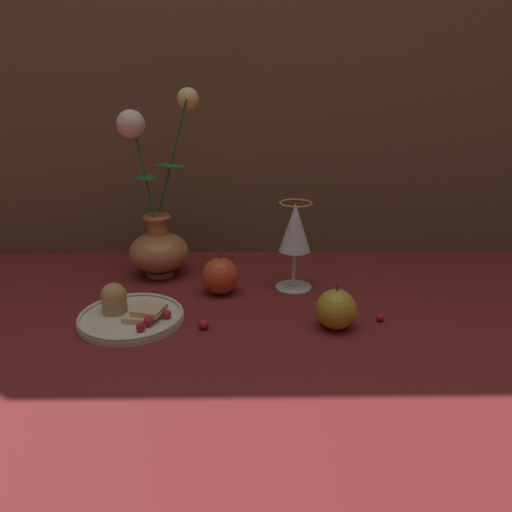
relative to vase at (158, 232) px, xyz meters
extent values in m
plane|color=maroon|center=(0.22, -0.16, -0.10)|extent=(2.40, 2.40, 0.00)
cylinder|color=#B77042|center=(0.00, 0.00, -0.09)|extent=(0.06, 0.06, 0.01)
ellipsoid|color=#B77042|center=(0.00, 0.00, -0.05)|extent=(0.13, 0.13, 0.09)
cylinder|color=#B77042|center=(0.00, 0.00, 0.01)|extent=(0.04, 0.04, 0.05)
torus|color=#B77042|center=(0.00, 0.00, 0.03)|extent=(0.06, 0.06, 0.01)
cylinder|color=#23662D|center=(-0.02, -0.01, 0.13)|extent=(0.04, 0.02, 0.20)
ellipsoid|color=#23662D|center=(-0.02, -0.01, 0.12)|extent=(0.06, 0.08, 0.00)
sphere|color=silver|center=(-0.04, -0.02, 0.23)|extent=(0.06, 0.06, 0.06)
cylinder|color=#23662D|center=(0.04, 0.01, 0.15)|extent=(0.08, 0.03, 0.24)
ellipsoid|color=#23662D|center=(0.03, 0.01, 0.14)|extent=(0.08, 0.07, 0.00)
sphere|color=#EFD67A|center=(0.07, 0.02, 0.27)|extent=(0.04, 0.04, 0.04)
cylinder|color=silver|center=(-0.01, -0.23, -0.09)|extent=(0.19, 0.19, 0.01)
torus|color=silver|center=(-0.01, -0.23, -0.09)|extent=(0.19, 0.19, 0.01)
cylinder|color=tan|center=(-0.05, -0.21, -0.07)|extent=(0.04, 0.04, 0.03)
sphere|color=tan|center=(-0.05, -0.21, -0.06)|extent=(0.05, 0.05, 0.05)
cube|color=#DBBC7A|center=(0.00, -0.24, -0.08)|extent=(0.06, 0.06, 0.01)
cube|color=#DBBC7A|center=(0.02, -0.23, -0.07)|extent=(0.06, 0.06, 0.01)
sphere|color=#AD192D|center=(0.01, -0.28, -0.08)|extent=(0.02, 0.02, 0.02)
sphere|color=#AD192D|center=(0.02, -0.26, -0.08)|extent=(0.02, 0.02, 0.02)
sphere|color=#AD192D|center=(0.05, -0.23, -0.08)|extent=(0.02, 0.02, 0.02)
cylinder|color=silver|center=(0.29, -0.08, -0.10)|extent=(0.08, 0.08, 0.00)
cylinder|color=silver|center=(0.29, -0.08, -0.06)|extent=(0.01, 0.01, 0.08)
cone|color=silver|center=(0.29, -0.08, 0.03)|extent=(0.06, 0.06, 0.10)
cone|color=gold|center=(0.29, -0.08, 0.02)|extent=(0.06, 0.06, 0.07)
torus|color=gold|center=(0.29, -0.08, 0.08)|extent=(0.07, 0.07, 0.00)
sphere|color=#B2932D|center=(0.35, -0.25, -0.06)|extent=(0.07, 0.07, 0.07)
cylinder|color=#4C3319|center=(0.35, -0.25, -0.02)|extent=(0.00, 0.00, 0.01)
sphere|color=#D14223|center=(0.14, -0.10, -0.06)|extent=(0.07, 0.07, 0.07)
cylinder|color=#4C3319|center=(0.14, -0.10, -0.02)|extent=(0.00, 0.00, 0.01)
sphere|color=#AD192D|center=(0.12, -0.26, -0.09)|extent=(0.02, 0.02, 0.02)
sphere|color=#AD192D|center=(0.43, -0.23, -0.09)|extent=(0.01, 0.01, 0.01)
sphere|color=#AD192D|center=(0.37, -0.14, -0.09)|extent=(0.02, 0.02, 0.02)
camera|label=1|loc=(0.20, -1.03, 0.31)|focal=35.00mm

